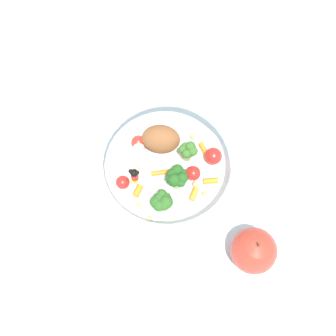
% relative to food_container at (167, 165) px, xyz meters
% --- Properties ---
extents(ground_plane, '(2.40, 2.40, 0.00)m').
position_rel_food_container_xyz_m(ground_plane, '(0.00, -0.01, -0.03)').
color(ground_plane, silver).
extents(food_container, '(0.25, 0.25, 0.07)m').
position_rel_food_container_xyz_m(food_container, '(0.00, 0.00, 0.00)').
color(food_container, white).
rests_on(food_container, ground_plane).
extents(loose_apple, '(0.08, 0.08, 0.09)m').
position_rel_food_container_xyz_m(loose_apple, '(0.20, 0.06, 0.01)').
color(loose_apple, '#BC3828').
rests_on(loose_apple, ground_plane).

